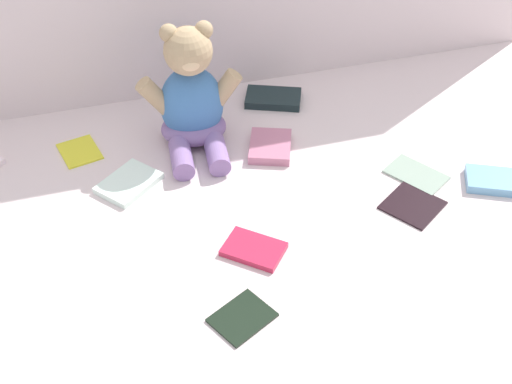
{
  "coord_description": "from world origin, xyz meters",
  "views": [
    {
      "loc": [
        -0.27,
        -0.96,
        0.88
      ],
      "look_at": [
        -0.02,
        -0.1,
        0.1
      ],
      "focal_mm": 47.8,
      "sensor_mm": 36.0,
      "label": 1
    }
  ],
  "objects_px": {
    "book_case_8": "(129,183)",
    "teddy_bear": "(192,101)",
    "book_case_9": "(416,174)",
    "book_case_7": "(270,146)",
    "book_case_1": "(413,204)",
    "book_case_2": "(254,249)",
    "book_case_4": "(273,98)",
    "book_case_3": "(496,181)",
    "book_case_5": "(242,317)",
    "book_case_6": "(79,151)"
  },
  "relations": [
    {
      "from": "teddy_bear",
      "to": "book_case_8",
      "type": "xyz_separation_m",
      "value": [
        -0.16,
        -0.11,
        -0.09
      ]
    },
    {
      "from": "book_case_4",
      "to": "book_case_1",
      "type": "bearing_deg",
      "value": 41.88
    },
    {
      "from": "book_case_7",
      "to": "book_case_8",
      "type": "distance_m",
      "value": 0.31
    },
    {
      "from": "book_case_3",
      "to": "book_case_7",
      "type": "bearing_deg",
      "value": 85.28
    },
    {
      "from": "book_case_1",
      "to": "book_case_8",
      "type": "bearing_deg",
      "value": 123.38
    },
    {
      "from": "book_case_6",
      "to": "book_case_8",
      "type": "distance_m",
      "value": 0.16
    },
    {
      "from": "book_case_9",
      "to": "book_case_3",
      "type": "bearing_deg",
      "value": 121.0
    },
    {
      "from": "teddy_bear",
      "to": "book_case_1",
      "type": "bearing_deg",
      "value": -36.8
    },
    {
      "from": "book_case_6",
      "to": "teddy_bear",
      "type": "bearing_deg",
      "value": 160.79
    },
    {
      "from": "book_case_2",
      "to": "book_case_7",
      "type": "relative_size",
      "value": 0.98
    },
    {
      "from": "book_case_1",
      "to": "book_case_3",
      "type": "height_order",
      "value": "book_case_3"
    },
    {
      "from": "teddy_bear",
      "to": "book_case_5",
      "type": "height_order",
      "value": "teddy_bear"
    },
    {
      "from": "teddy_bear",
      "to": "book_case_7",
      "type": "relative_size",
      "value": 2.52
    },
    {
      "from": "book_case_2",
      "to": "book_case_3",
      "type": "relative_size",
      "value": 0.91
    },
    {
      "from": "book_case_3",
      "to": "book_case_9",
      "type": "height_order",
      "value": "book_case_3"
    },
    {
      "from": "teddy_bear",
      "to": "book_case_1",
      "type": "height_order",
      "value": "teddy_bear"
    },
    {
      "from": "book_case_7",
      "to": "book_case_3",
      "type": "bearing_deg",
      "value": 170.18
    },
    {
      "from": "book_case_5",
      "to": "teddy_bear",
      "type": "bearing_deg",
      "value": 149.05
    },
    {
      "from": "book_case_2",
      "to": "book_case_9",
      "type": "bearing_deg",
      "value": 147.16
    },
    {
      "from": "book_case_2",
      "to": "book_case_4",
      "type": "xyz_separation_m",
      "value": [
        0.18,
        0.45,
        0.0
      ]
    },
    {
      "from": "book_case_2",
      "to": "book_case_6",
      "type": "xyz_separation_m",
      "value": [
        -0.27,
        0.38,
        -0.0
      ]
    },
    {
      "from": "book_case_1",
      "to": "book_case_5",
      "type": "height_order",
      "value": "book_case_5"
    },
    {
      "from": "book_case_4",
      "to": "book_case_8",
      "type": "height_order",
      "value": "book_case_4"
    },
    {
      "from": "book_case_2",
      "to": "book_case_8",
      "type": "xyz_separation_m",
      "value": [
        -0.19,
        0.24,
        0.0
      ]
    },
    {
      "from": "book_case_8",
      "to": "book_case_3",
      "type": "bearing_deg",
      "value": 34.76
    },
    {
      "from": "book_case_9",
      "to": "book_case_7",
      "type": "bearing_deg",
      "value": -64.58
    },
    {
      "from": "book_case_1",
      "to": "book_case_4",
      "type": "distance_m",
      "value": 0.45
    },
    {
      "from": "book_case_7",
      "to": "book_case_9",
      "type": "relative_size",
      "value": 0.92
    },
    {
      "from": "book_case_4",
      "to": "teddy_bear",
      "type": "bearing_deg",
      "value": -42.89
    },
    {
      "from": "book_case_5",
      "to": "book_case_7",
      "type": "relative_size",
      "value": 0.88
    },
    {
      "from": "book_case_8",
      "to": "book_case_9",
      "type": "relative_size",
      "value": 1.0
    },
    {
      "from": "book_case_3",
      "to": "book_case_5",
      "type": "xyz_separation_m",
      "value": [
        -0.57,
        -0.18,
        -0.0
      ]
    },
    {
      "from": "book_case_7",
      "to": "book_case_4",
      "type": "bearing_deg",
      "value": -88.76
    },
    {
      "from": "book_case_1",
      "to": "book_case_2",
      "type": "bearing_deg",
      "value": 151.26
    },
    {
      "from": "book_case_5",
      "to": "book_case_7",
      "type": "bearing_deg",
      "value": 129.55
    },
    {
      "from": "book_case_4",
      "to": "book_case_6",
      "type": "relative_size",
      "value": 1.35
    },
    {
      "from": "book_case_8",
      "to": "teddy_bear",
      "type": "bearing_deg",
      "value": 85.55
    },
    {
      "from": "book_case_1",
      "to": "book_case_5",
      "type": "xyz_separation_m",
      "value": [
        -0.39,
        -0.17,
        0.0
      ]
    },
    {
      "from": "book_case_1",
      "to": "book_case_9",
      "type": "height_order",
      "value": "book_case_9"
    },
    {
      "from": "book_case_4",
      "to": "book_case_8",
      "type": "relative_size",
      "value": 1.08
    },
    {
      "from": "book_case_3",
      "to": "book_case_7",
      "type": "relative_size",
      "value": 1.08
    },
    {
      "from": "teddy_bear",
      "to": "book_case_4",
      "type": "distance_m",
      "value": 0.25
    },
    {
      "from": "teddy_bear",
      "to": "book_case_4",
      "type": "xyz_separation_m",
      "value": [
        0.21,
        0.1,
        -0.09
      ]
    },
    {
      "from": "book_case_5",
      "to": "book_case_9",
      "type": "bearing_deg",
      "value": 92.56
    },
    {
      "from": "book_case_3",
      "to": "book_case_8",
      "type": "height_order",
      "value": "book_case_3"
    },
    {
      "from": "book_case_2",
      "to": "book_case_4",
      "type": "distance_m",
      "value": 0.48
    },
    {
      "from": "book_case_4",
      "to": "book_case_5",
      "type": "relative_size",
      "value": 1.33
    },
    {
      "from": "teddy_bear",
      "to": "book_case_3",
      "type": "height_order",
      "value": "teddy_bear"
    },
    {
      "from": "book_case_2",
      "to": "book_case_3",
      "type": "bearing_deg",
      "value": 135.25
    },
    {
      "from": "book_case_9",
      "to": "book_case_4",
      "type": "bearing_deg",
      "value": -91.98
    }
  ]
}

